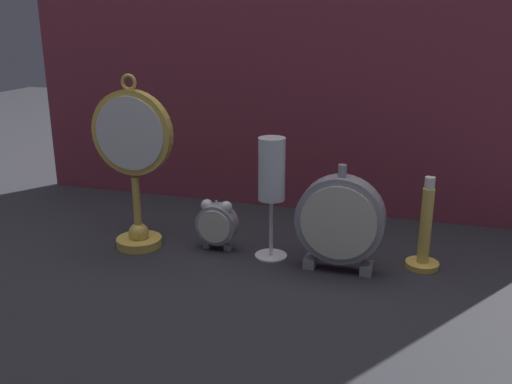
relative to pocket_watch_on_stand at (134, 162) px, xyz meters
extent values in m
plane|color=#232328|center=(0.21, -0.02, -0.16)|extent=(4.00, 4.00, 0.00)
cube|color=brown|center=(0.21, 0.31, 0.21)|extent=(1.22, 0.01, 0.75)
cylinder|color=gold|center=(0.00, 0.00, -0.16)|extent=(0.08, 0.08, 0.02)
sphere|color=gold|center=(0.00, 0.00, -0.14)|extent=(0.04, 0.04, 0.04)
cylinder|color=gold|center=(0.00, 0.00, -0.09)|extent=(0.01, 0.01, 0.12)
cylinder|color=gold|center=(0.00, 0.00, 0.05)|extent=(0.15, 0.02, 0.15)
cylinder|color=silver|center=(0.00, -0.01, 0.05)|extent=(0.13, 0.00, 0.13)
torus|color=gold|center=(0.00, 0.00, 0.14)|extent=(0.03, 0.01, 0.03)
cube|color=gray|center=(0.13, 0.03, -0.16)|extent=(0.01, 0.01, 0.01)
cube|color=gray|center=(0.17, 0.03, -0.16)|extent=(0.01, 0.01, 0.01)
cylinder|color=gray|center=(0.15, 0.03, -0.11)|extent=(0.08, 0.03, 0.08)
cylinder|color=beige|center=(0.15, 0.01, -0.11)|extent=(0.06, 0.00, 0.06)
sphere|color=silver|center=(0.13, 0.03, -0.08)|extent=(0.02, 0.02, 0.02)
sphere|color=silver|center=(0.17, 0.03, -0.08)|extent=(0.02, 0.02, 0.02)
cylinder|color=silver|center=(0.15, 0.03, -0.07)|extent=(0.00, 0.00, 0.01)
cube|color=gray|center=(0.33, 0.01, -0.15)|extent=(0.02, 0.03, 0.02)
cube|color=gray|center=(0.43, 0.01, -0.15)|extent=(0.02, 0.03, 0.02)
cylinder|color=gray|center=(0.38, 0.01, -0.07)|extent=(0.15, 0.04, 0.15)
cylinder|color=beige|center=(0.38, -0.01, -0.07)|extent=(0.13, 0.00, 0.13)
cylinder|color=gray|center=(0.38, 0.01, 0.01)|extent=(0.01, 0.01, 0.02)
cylinder|color=silver|center=(0.25, 0.03, -0.16)|extent=(0.06, 0.06, 0.01)
cylinder|color=silver|center=(0.25, 0.03, -0.11)|extent=(0.01, 0.01, 0.10)
cylinder|color=white|center=(0.25, 0.03, 0.00)|extent=(0.05, 0.05, 0.11)
cylinder|color=#E5D17F|center=(0.25, 0.03, -0.02)|extent=(0.04, 0.04, 0.07)
cylinder|color=gold|center=(0.52, 0.06, -0.16)|extent=(0.06, 0.06, 0.01)
cylinder|color=gold|center=(0.52, 0.06, -0.09)|extent=(0.02, 0.02, 0.13)
cylinder|color=silver|center=(0.52, 0.06, -0.01)|extent=(0.02, 0.02, 0.02)
camera|label=1|loc=(0.51, -0.89, 0.26)|focal=40.00mm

